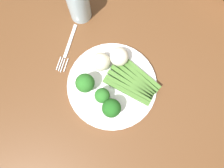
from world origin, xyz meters
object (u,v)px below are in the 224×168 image
chair (209,10)px  cauliflower_back_right (101,62)px  plate (112,85)px  broccoli_near_center (111,108)px  broccoli_front (85,83)px  fork (68,48)px  dining_table (106,97)px  cauliflower_front_left (119,57)px  water_glass (79,3)px  broccoli_right (102,96)px  asparagus_bundle (133,81)px

chair → cauliflower_back_right: chair is taller
plate → broccoli_near_center: broccoli_near_center is taller
plate → cauliflower_back_right: cauliflower_back_right is taller
broccoli_near_center → broccoli_front: 0.10m
fork → chair: bearing=130.9°
dining_table → chair: (-0.18, -0.62, -0.13)m
dining_table → cauliflower_front_left: 0.17m
plate → fork: size_ratio=1.65×
broccoli_near_center → water_glass: bearing=-41.2°
fork → cauliflower_back_right: bearing=74.7°
chair → cauliflower_back_right: (0.23, 0.56, 0.27)m
cauliflower_back_right → fork: bearing=1.5°
cauliflower_back_right → water_glass: 0.20m
chair → fork: bearing=68.2°
cauliflower_front_left → chair: bearing=-110.3°
plate → broccoli_front: bearing=35.9°
chair → fork: chair is taller
dining_table → broccoli_right: bearing=109.6°
asparagus_bundle → plate: bearing=44.0°
cauliflower_back_right → water_glass: bearing=-37.8°
plate → cauliflower_back_right: bearing=-30.9°
chair → cauliflower_back_right: size_ratio=15.85×
broccoli_right → cauliflower_front_left: size_ratio=0.94×
dining_table → plate: size_ratio=5.23×
chair → plate: bearing=84.5°
broccoli_front → dining_table: bearing=-159.5°
broccoli_front → cauliflower_back_right: (-0.00, -0.08, -0.01)m
broccoli_right → cauliflower_front_left: cauliflower_front_left is taller
broccoli_near_center → cauliflower_back_right: size_ratio=1.17×
asparagus_bundle → cauliflower_back_right: 0.11m
broccoli_near_center → fork: size_ratio=0.39×
broccoli_near_center → fork: (0.22, -0.10, -0.05)m
broccoli_right → fork: (0.18, -0.08, -0.04)m
plate → asparagus_bundle: 0.06m
plate → broccoli_right: broccoli_right is taller
asparagus_bundle → broccoli_front: 0.14m
dining_table → fork: 0.21m
broccoli_front → cauliflower_front_left: broccoli_front is taller
dining_table → chair: size_ratio=1.62×
chair → cauliflower_front_left: bearing=80.1°
broccoli_right → cauliflower_front_left: (0.02, -0.13, -0.00)m
broccoli_near_center → plate: bearing=-59.9°
dining_table → cauliflower_front_left: bearing=-83.5°
cauliflower_back_right → fork: (0.13, 0.00, -0.04)m
chair → broccoli_near_center: chair is taller
water_glass → fork: bearing=103.8°
plate → asparagus_bundle: size_ratio=1.70×
broccoli_right → cauliflower_back_right: bearing=-55.7°
asparagus_bundle → dining_table: bearing=52.8°
plate → fork: bearing=-10.0°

